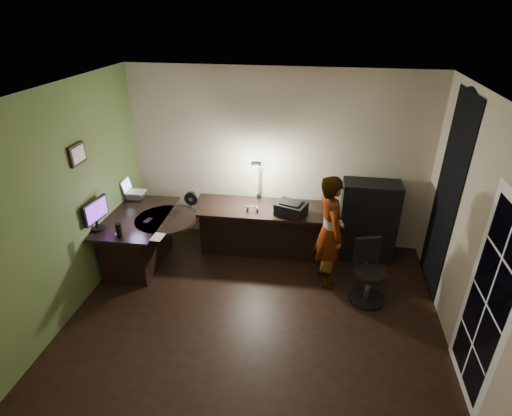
% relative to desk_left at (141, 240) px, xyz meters
% --- Properties ---
extents(floor, '(4.50, 4.00, 0.01)m').
position_rel_desk_left_xyz_m(floor, '(1.83, -0.92, -0.40)').
color(floor, black).
rests_on(floor, ground).
extents(ceiling, '(4.50, 4.00, 0.01)m').
position_rel_desk_left_xyz_m(ceiling, '(1.83, -0.92, 2.31)').
color(ceiling, silver).
rests_on(ceiling, floor).
extents(wall_back, '(4.50, 0.01, 2.70)m').
position_rel_desk_left_xyz_m(wall_back, '(1.83, 1.08, 0.96)').
color(wall_back, tan).
rests_on(wall_back, floor).
extents(wall_front, '(4.50, 0.01, 2.70)m').
position_rel_desk_left_xyz_m(wall_front, '(1.83, -2.93, 0.96)').
color(wall_front, tan).
rests_on(wall_front, floor).
extents(wall_left, '(0.01, 4.00, 2.70)m').
position_rel_desk_left_xyz_m(wall_left, '(-0.42, -0.92, 0.96)').
color(wall_left, tan).
rests_on(wall_left, floor).
extents(wall_right, '(0.01, 4.00, 2.70)m').
position_rel_desk_left_xyz_m(wall_right, '(4.08, -0.92, 0.96)').
color(wall_right, tan).
rests_on(wall_right, floor).
extents(green_wall_overlay, '(0.00, 4.00, 2.70)m').
position_rel_desk_left_xyz_m(green_wall_overlay, '(-0.41, -0.92, 0.96)').
color(green_wall_overlay, '#506631').
rests_on(green_wall_overlay, floor).
extents(arched_doorway, '(0.01, 0.90, 2.60)m').
position_rel_desk_left_xyz_m(arched_doorway, '(4.07, 0.23, 0.91)').
color(arched_doorway, black).
rests_on(arched_doorway, floor).
extents(french_door, '(0.02, 0.92, 2.10)m').
position_rel_desk_left_xyz_m(french_door, '(4.07, -1.47, 0.66)').
color(french_door, white).
rests_on(french_door, floor).
extents(framed_picture, '(0.04, 0.30, 0.25)m').
position_rel_desk_left_xyz_m(framed_picture, '(-0.39, -0.47, 1.46)').
color(framed_picture, black).
rests_on(framed_picture, wall_left).
extents(desk_left, '(0.89, 1.40, 0.79)m').
position_rel_desk_left_xyz_m(desk_left, '(0.00, 0.00, 0.00)').
color(desk_left, black).
rests_on(desk_left, floor).
extents(desk_right, '(2.07, 0.79, 0.77)m').
position_rel_desk_left_xyz_m(desk_right, '(1.69, 0.61, -0.01)').
color(desk_right, black).
rests_on(desk_right, floor).
extents(cabinet, '(0.81, 0.41, 1.21)m').
position_rel_desk_left_xyz_m(cabinet, '(3.24, 0.76, 0.21)').
color(cabinet, black).
rests_on(cabinet, floor).
extents(laptop_stand, '(0.24, 0.21, 0.10)m').
position_rel_desk_left_xyz_m(laptop_stand, '(-0.25, 0.52, 0.46)').
color(laptop_stand, silver).
rests_on(laptop_stand, desk_left).
extents(laptop, '(0.30, 0.29, 0.20)m').
position_rel_desk_left_xyz_m(laptop, '(-0.24, 0.52, 0.61)').
color(laptop, silver).
rests_on(laptop, laptop_stand).
extents(monitor, '(0.14, 0.46, 0.30)m').
position_rel_desk_left_xyz_m(monitor, '(-0.35, -0.43, 0.56)').
color(monitor, black).
rests_on(monitor, desk_left).
extents(mouse, '(0.09, 0.11, 0.04)m').
position_rel_desk_left_xyz_m(mouse, '(-0.01, -0.54, 0.43)').
color(mouse, silver).
rests_on(mouse, desk_left).
extents(phone, '(0.10, 0.15, 0.01)m').
position_rel_desk_left_xyz_m(phone, '(0.22, -0.12, 0.42)').
color(phone, black).
rests_on(phone, desk_left).
extents(pen, '(0.03, 0.14, 0.01)m').
position_rel_desk_left_xyz_m(pen, '(0.51, -0.05, 0.42)').
color(pen, black).
rests_on(pen, desk_left).
extents(speaker, '(0.08, 0.08, 0.20)m').
position_rel_desk_left_xyz_m(speaker, '(0.05, -0.59, 0.51)').
color(speaker, black).
rests_on(speaker, desk_left).
extents(notepad, '(0.15, 0.20, 0.01)m').
position_rel_desk_left_xyz_m(notepad, '(0.52, -0.51, 0.42)').
color(notepad, silver).
rests_on(notepad, desk_left).
extents(desk_fan, '(0.20, 0.11, 0.31)m').
position_rel_desk_left_xyz_m(desk_fan, '(0.72, 0.31, 0.54)').
color(desk_fan, black).
rests_on(desk_fan, desk_right).
extents(headphones, '(0.19, 0.12, 0.09)m').
position_rel_desk_left_xyz_m(headphones, '(1.57, 0.46, 0.42)').
color(headphones, navy).
rests_on(headphones, desk_right).
extents(printer, '(0.49, 0.43, 0.18)m').
position_rel_desk_left_xyz_m(printer, '(2.13, 0.47, 0.47)').
color(printer, black).
rests_on(printer, desk_right).
extents(desk_lamp, '(0.25, 0.36, 0.73)m').
position_rel_desk_left_xyz_m(desk_lamp, '(1.59, 0.91, 0.74)').
color(desk_lamp, black).
rests_on(desk_lamp, desk_right).
extents(office_chair, '(0.58, 0.58, 0.83)m').
position_rel_desk_left_xyz_m(office_chair, '(3.22, -0.29, 0.02)').
color(office_chair, black).
rests_on(office_chair, floor).
extents(person, '(0.55, 0.66, 1.58)m').
position_rel_desk_left_xyz_m(person, '(2.68, 0.02, 0.40)').
color(person, '#D8A88C').
rests_on(person, floor).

